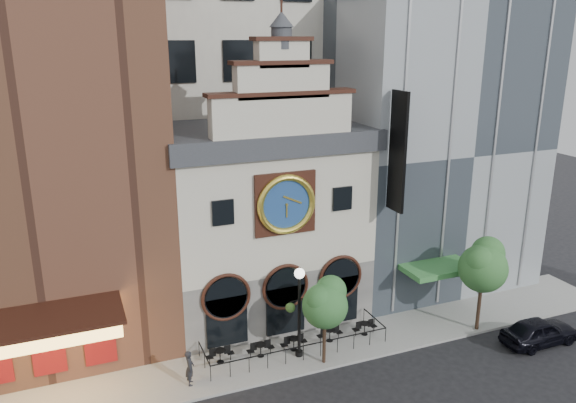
% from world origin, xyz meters
% --- Properties ---
extents(ground, '(120.00, 120.00, 0.00)m').
position_xyz_m(ground, '(0.00, 0.00, 0.00)').
color(ground, black).
rests_on(ground, ground).
extents(sidewalk, '(44.00, 5.00, 0.15)m').
position_xyz_m(sidewalk, '(0.00, 2.50, 0.07)').
color(sidewalk, gray).
rests_on(sidewalk, ground).
extents(clock_building, '(12.60, 8.78, 18.65)m').
position_xyz_m(clock_building, '(0.00, 7.82, 6.69)').
color(clock_building, '#605E5B').
rests_on(clock_building, ground).
extents(theater_building, '(14.00, 15.60, 25.00)m').
position_xyz_m(theater_building, '(-13.00, 9.96, 12.60)').
color(theater_building, brown).
rests_on(theater_building, ground).
extents(retail_building, '(14.00, 14.40, 20.00)m').
position_xyz_m(retail_building, '(12.99, 9.99, 10.14)').
color(retail_building, gray).
rests_on(retail_building, ground).
extents(office_tower, '(20.00, 16.00, 40.00)m').
position_xyz_m(office_tower, '(0.00, 20.00, 20.00)').
color(office_tower, '#BBB7A9').
rests_on(office_tower, ground).
extents(cafe_railing, '(10.60, 2.60, 0.90)m').
position_xyz_m(cafe_railing, '(0.00, 2.50, 0.60)').
color(cafe_railing, black).
rests_on(cafe_railing, sidewalk).
extents(bistro_0, '(1.58, 0.68, 0.90)m').
position_xyz_m(bistro_0, '(-4.37, 2.74, 0.61)').
color(bistro_0, black).
rests_on(bistro_0, sidewalk).
extents(bistro_1, '(1.58, 0.68, 0.90)m').
position_xyz_m(bistro_1, '(-2.08, 2.48, 0.61)').
color(bistro_1, black).
rests_on(bistro_1, sidewalk).
extents(bistro_2, '(1.58, 0.68, 0.90)m').
position_xyz_m(bistro_2, '(-0.09, 2.39, 0.61)').
color(bistro_2, black).
rests_on(bistro_2, sidewalk).
extents(bistro_3, '(1.58, 0.68, 0.90)m').
position_xyz_m(bistro_3, '(2.27, 2.50, 0.61)').
color(bistro_3, black).
rests_on(bistro_3, sidewalk).
extents(bistro_4, '(1.58, 0.68, 0.90)m').
position_xyz_m(bistro_4, '(4.57, 2.40, 0.61)').
color(bistro_4, black).
rests_on(bistro_4, sidewalk).
extents(car_right, '(4.79, 1.95, 1.63)m').
position_xyz_m(car_right, '(13.73, -2.16, 0.81)').
color(car_right, black).
rests_on(car_right, ground).
extents(pedestrian, '(0.59, 0.78, 1.91)m').
position_xyz_m(pedestrian, '(-6.35, 1.36, 1.11)').
color(pedestrian, black).
rests_on(pedestrian, sidewalk).
extents(lamppost, '(1.70, 0.74, 5.35)m').
position_xyz_m(lamppost, '(-0.04, 1.73, 3.46)').
color(lamppost, black).
rests_on(lamppost, sidewalk).
extents(tree_left, '(2.59, 2.49, 4.99)m').
position_xyz_m(tree_left, '(1.03, 0.63, 3.81)').
color(tree_left, '#382619').
rests_on(tree_left, sidewalk).
extents(tree_right, '(3.04, 2.92, 5.85)m').
position_xyz_m(tree_right, '(11.41, 0.44, 4.44)').
color(tree_right, '#382619').
rests_on(tree_right, sidewalk).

